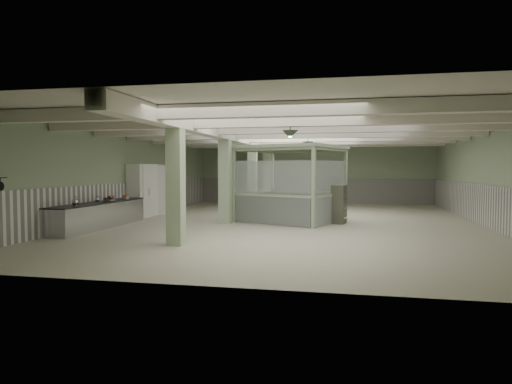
% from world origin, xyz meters
% --- Properties ---
extents(floor, '(20.00, 20.00, 0.00)m').
position_xyz_m(floor, '(0.00, 0.00, 0.00)').
color(floor, beige).
rests_on(floor, ground).
extents(ceiling, '(14.00, 20.00, 0.02)m').
position_xyz_m(ceiling, '(0.00, 0.00, 3.60)').
color(ceiling, silver).
rests_on(ceiling, wall_back).
extents(wall_back, '(14.00, 0.02, 3.60)m').
position_xyz_m(wall_back, '(0.00, 10.00, 1.80)').
color(wall_back, '#96AA88').
rests_on(wall_back, floor).
extents(wall_front, '(14.00, 0.02, 3.60)m').
position_xyz_m(wall_front, '(0.00, -10.00, 1.80)').
color(wall_front, '#96AA88').
rests_on(wall_front, floor).
extents(wall_left, '(0.02, 20.00, 3.60)m').
position_xyz_m(wall_left, '(-7.00, 0.00, 1.80)').
color(wall_left, '#96AA88').
rests_on(wall_left, floor).
extents(wall_right, '(0.02, 20.00, 3.60)m').
position_xyz_m(wall_right, '(7.00, 0.00, 1.80)').
color(wall_right, '#96AA88').
rests_on(wall_right, floor).
extents(wainscot_left, '(0.05, 19.90, 1.50)m').
position_xyz_m(wainscot_left, '(-6.97, 0.00, 0.75)').
color(wainscot_left, white).
rests_on(wainscot_left, floor).
extents(wainscot_right, '(0.05, 19.90, 1.50)m').
position_xyz_m(wainscot_right, '(6.97, 0.00, 0.75)').
color(wainscot_right, white).
rests_on(wainscot_right, floor).
extents(wainscot_back, '(13.90, 0.05, 1.50)m').
position_xyz_m(wainscot_back, '(0.00, 9.97, 0.75)').
color(wainscot_back, white).
rests_on(wainscot_back, floor).
extents(girder, '(0.45, 19.90, 0.40)m').
position_xyz_m(girder, '(-2.50, 0.00, 3.38)').
color(girder, silver).
rests_on(girder, ceiling).
extents(beam_a, '(13.90, 0.35, 0.32)m').
position_xyz_m(beam_a, '(0.00, -7.50, 3.42)').
color(beam_a, silver).
rests_on(beam_a, ceiling).
extents(beam_b, '(13.90, 0.35, 0.32)m').
position_xyz_m(beam_b, '(0.00, -5.00, 3.42)').
color(beam_b, silver).
rests_on(beam_b, ceiling).
extents(beam_c, '(13.90, 0.35, 0.32)m').
position_xyz_m(beam_c, '(0.00, -2.50, 3.42)').
color(beam_c, silver).
rests_on(beam_c, ceiling).
extents(beam_d, '(13.90, 0.35, 0.32)m').
position_xyz_m(beam_d, '(0.00, 0.00, 3.42)').
color(beam_d, silver).
rests_on(beam_d, ceiling).
extents(beam_e, '(13.90, 0.35, 0.32)m').
position_xyz_m(beam_e, '(0.00, 2.50, 3.42)').
color(beam_e, silver).
rests_on(beam_e, ceiling).
extents(beam_f, '(13.90, 0.35, 0.32)m').
position_xyz_m(beam_f, '(0.00, 5.00, 3.42)').
color(beam_f, silver).
rests_on(beam_f, ceiling).
extents(beam_g, '(13.90, 0.35, 0.32)m').
position_xyz_m(beam_g, '(0.00, 7.50, 3.42)').
color(beam_g, silver).
rests_on(beam_g, ceiling).
extents(column_a, '(0.42, 0.42, 3.60)m').
position_xyz_m(column_a, '(-2.50, -6.00, 1.80)').
color(column_a, '#ADC59F').
rests_on(column_a, floor).
extents(column_b, '(0.42, 0.42, 3.60)m').
position_xyz_m(column_b, '(-2.50, -1.00, 1.80)').
color(column_b, '#ADC59F').
rests_on(column_b, floor).
extents(column_c, '(0.42, 0.42, 3.60)m').
position_xyz_m(column_c, '(-2.50, 4.00, 1.80)').
color(column_c, '#ADC59F').
rests_on(column_c, floor).
extents(column_d, '(0.42, 0.42, 3.60)m').
position_xyz_m(column_d, '(-2.50, 8.00, 1.80)').
color(column_d, '#ADC59F').
rests_on(column_d, floor).
extents(pendant_front, '(0.44, 0.44, 0.22)m').
position_xyz_m(pendant_front, '(0.50, -5.00, 3.05)').
color(pendant_front, '#2E3B2C').
rests_on(pendant_front, ceiling).
extents(pendant_mid, '(0.44, 0.44, 0.22)m').
position_xyz_m(pendant_mid, '(0.50, 0.50, 3.05)').
color(pendant_mid, '#2E3B2C').
rests_on(pendant_mid, ceiling).
extents(pendant_back, '(0.44, 0.44, 0.22)m').
position_xyz_m(pendant_back, '(0.50, 5.50, 3.05)').
color(pendant_back, '#2E3B2C').
rests_on(pendant_back, ceiling).
extents(prep_counter, '(0.91, 5.24, 0.91)m').
position_xyz_m(prep_counter, '(-6.54, -3.10, 0.46)').
color(prep_counter, '#AEADB2').
rests_on(prep_counter, floor).
extents(pitcher_near, '(0.25, 0.27, 0.30)m').
position_xyz_m(pitcher_near, '(-6.46, -4.64, 1.05)').
color(pitcher_near, '#AEADB2').
rests_on(pitcher_near, prep_counter).
extents(pitcher_far, '(0.19, 0.21, 0.24)m').
position_xyz_m(pitcher_far, '(-6.58, -3.12, 1.02)').
color(pitcher_far, '#AEADB2').
rests_on(pitcher_far, prep_counter).
extents(veg_colander, '(0.59, 0.59, 0.20)m').
position_xyz_m(veg_colander, '(-6.44, -2.58, 1.00)').
color(veg_colander, '#414046').
rests_on(veg_colander, prep_counter).
extents(orange_bowl, '(0.33, 0.33, 0.10)m').
position_xyz_m(orange_bowl, '(-6.43, -1.30, 0.95)').
color(orange_bowl, '#B2B2B7').
rests_on(orange_bowl, prep_counter).
extents(skillet_far, '(0.03, 0.24, 0.24)m').
position_xyz_m(skillet_far, '(-6.88, -7.31, 1.63)').
color(skillet_far, black).
rests_on(skillet_far, hook_rail).
extents(walkin_cooler, '(1.17, 2.58, 2.36)m').
position_xyz_m(walkin_cooler, '(-6.62, 1.00, 1.18)').
color(walkin_cooler, white).
rests_on(walkin_cooler, floor).
extents(guard_booth, '(4.58, 4.26, 2.99)m').
position_xyz_m(guard_booth, '(-0.16, 0.20, 1.97)').
color(guard_booth, '#9CB18D').
rests_on(guard_booth, floor).
extents(filing_cabinet, '(0.60, 0.76, 1.46)m').
position_xyz_m(filing_cabinet, '(1.75, -0.12, 0.73)').
color(filing_cabinet, '#4F5144').
rests_on(filing_cabinet, floor).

